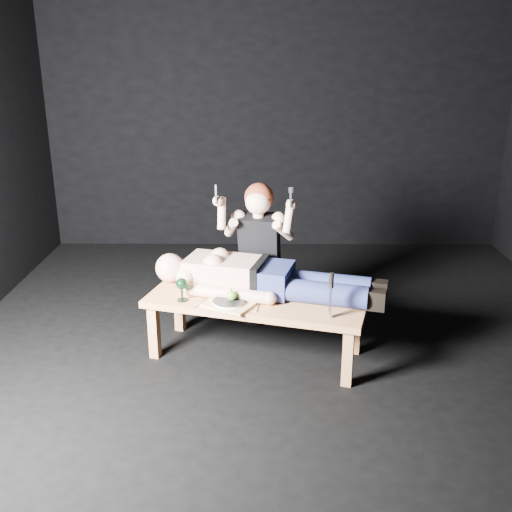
# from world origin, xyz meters

# --- Properties ---
(ground) EXTENTS (5.00, 5.00, 0.00)m
(ground) POSITION_xyz_m (0.00, 0.00, 0.00)
(ground) COLOR black
(ground) RESTS_ON ground
(back_wall) EXTENTS (5.00, 0.00, 5.00)m
(back_wall) POSITION_xyz_m (0.00, 2.50, 1.50)
(back_wall) COLOR black
(back_wall) RESTS_ON ground
(table) EXTENTS (1.64, 0.97, 0.45)m
(table) POSITION_xyz_m (-0.21, -0.13, 0.23)
(table) COLOR #C77D48
(table) RESTS_ON ground
(lying_man) EXTENTS (1.73, 0.93, 0.28)m
(lying_man) POSITION_xyz_m (-0.13, -0.03, 0.59)
(lying_man) COLOR #D2A78C
(lying_man) RESTS_ON table
(kneeling_woman) EXTENTS (0.78, 0.84, 1.23)m
(kneeling_woman) POSITION_xyz_m (-0.17, 0.37, 0.61)
(kneeling_woman) COLOR black
(kneeling_woman) RESTS_ON ground
(serving_tray) EXTENTS (0.40, 0.37, 0.02)m
(serving_tray) POSITION_xyz_m (-0.39, -0.26, 0.46)
(serving_tray) COLOR tan
(serving_tray) RESTS_ON table
(plate) EXTENTS (0.30, 0.30, 0.02)m
(plate) POSITION_xyz_m (-0.39, -0.26, 0.48)
(plate) COLOR white
(plate) RESTS_ON serving_tray
(apple) EXTENTS (0.07, 0.07, 0.07)m
(apple) POSITION_xyz_m (-0.37, -0.25, 0.52)
(apple) COLOR #51A429
(apple) RESTS_ON plate
(goblet) EXTENTS (0.10, 0.10, 0.17)m
(goblet) POSITION_xyz_m (-0.73, -0.18, 0.53)
(goblet) COLOR black
(goblet) RESTS_ON table
(fork_flat) EXTENTS (0.08, 0.15, 0.01)m
(fork_flat) POSITION_xyz_m (-0.60, -0.23, 0.45)
(fork_flat) COLOR #B2B2B7
(fork_flat) RESTS_ON table
(knife_flat) EXTENTS (0.04, 0.16, 0.01)m
(knife_flat) POSITION_xyz_m (-0.20, -0.30, 0.45)
(knife_flat) COLOR #B2B2B7
(knife_flat) RESTS_ON table
(spoon_flat) EXTENTS (0.03, 0.16, 0.01)m
(spoon_flat) POSITION_xyz_m (-0.23, -0.22, 0.45)
(spoon_flat) COLOR #B2B2B7
(spoon_flat) RESTS_ON table
(carving_knife) EXTENTS (0.05, 0.05, 0.31)m
(carving_knife) POSITION_xyz_m (0.28, -0.45, 0.61)
(carving_knife) COLOR #B2B2B7
(carving_knife) RESTS_ON table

